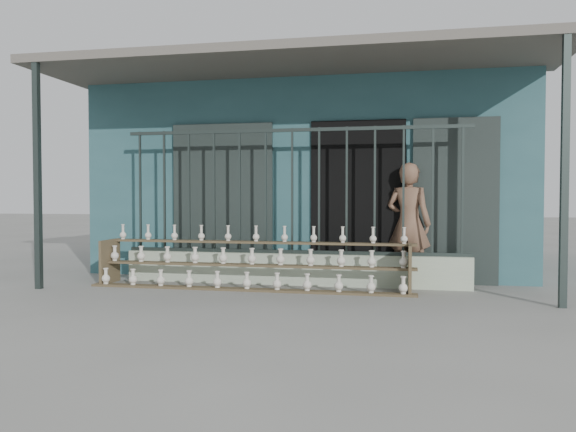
# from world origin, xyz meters

# --- Properties ---
(ground) EXTENTS (60.00, 60.00, 0.00)m
(ground) POSITION_xyz_m (0.00, 0.00, 0.00)
(ground) COLOR slate
(workshop_building) EXTENTS (7.40, 6.60, 3.21)m
(workshop_building) POSITION_xyz_m (0.00, 4.23, 1.62)
(workshop_building) COLOR #295156
(workshop_building) RESTS_ON ground
(parapet_wall) EXTENTS (5.00, 0.20, 0.45)m
(parapet_wall) POSITION_xyz_m (0.00, 1.30, 0.23)
(parapet_wall) COLOR #ABBBA0
(parapet_wall) RESTS_ON ground
(security_fence) EXTENTS (5.00, 0.04, 1.80)m
(security_fence) POSITION_xyz_m (-0.00, 1.30, 1.35)
(security_fence) COLOR #283330
(security_fence) RESTS_ON parapet_wall
(shelf_rack) EXTENTS (4.50, 0.68, 0.85)m
(shelf_rack) POSITION_xyz_m (-0.50, 0.89, 0.36)
(shelf_rack) COLOR brown
(shelf_rack) RESTS_ON ground
(elderly_woman) EXTENTS (0.74, 0.60, 1.76)m
(elderly_woman) POSITION_xyz_m (1.65, 1.66, 0.88)
(elderly_woman) COLOR brown
(elderly_woman) RESTS_ON ground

